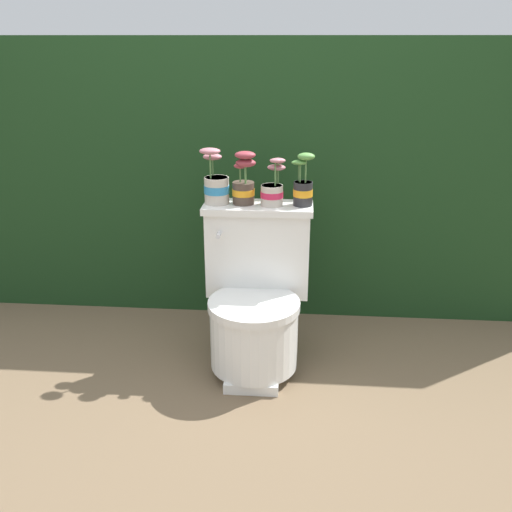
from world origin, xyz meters
TOP-DOWN VIEW (x-y plane):
  - ground_plane at (0.00, 0.00)m, footprint 12.00×12.00m
  - hedge_backdrop at (0.00, 1.15)m, footprint 3.57×1.08m
  - toilet at (0.07, 0.08)m, footprint 0.50×0.53m
  - potted_plant_left at (-0.12, 0.23)m, footprint 0.13×0.13m
  - potted_plant_midleft at (0.00, 0.22)m, footprint 0.11×0.11m
  - potted_plant_middle at (0.13, 0.22)m, footprint 0.11×0.12m
  - potted_plant_midright at (0.27, 0.22)m, footprint 0.10×0.09m

SIDE VIEW (x-z plane):
  - ground_plane at x=0.00m, z-range 0.00..0.00m
  - toilet at x=0.07m, z-range -0.04..0.70m
  - hedge_backdrop at x=0.00m, z-range 0.00..1.46m
  - potted_plant_middle at x=0.13m, z-range 0.70..0.92m
  - potted_plant_midright at x=0.27m, z-range 0.71..0.95m
  - potted_plant_left at x=-0.12m, z-range 0.70..0.96m
  - potted_plant_midleft at x=0.00m, z-range 0.71..0.96m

